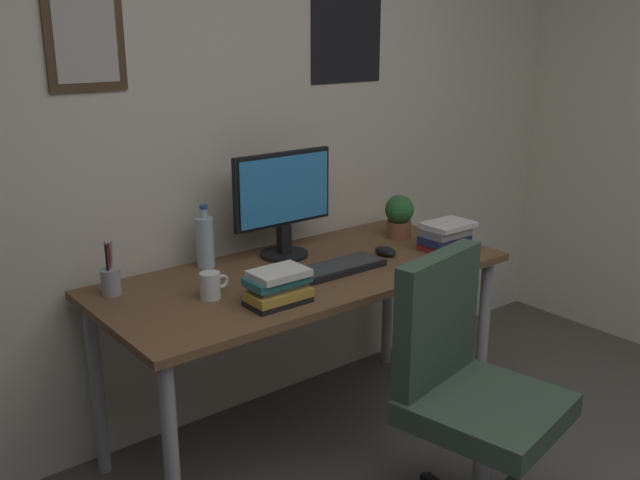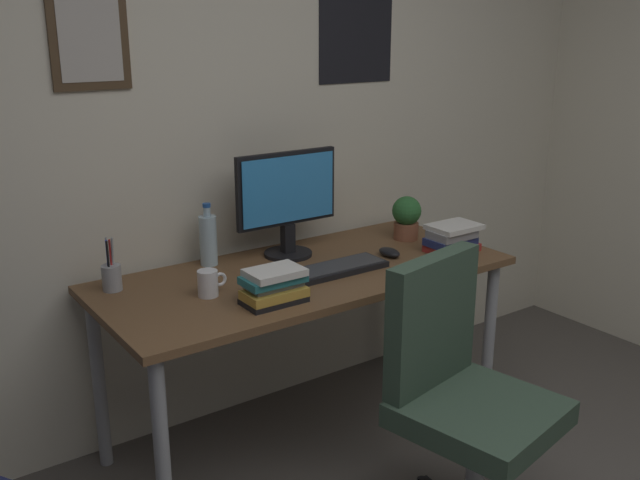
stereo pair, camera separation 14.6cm
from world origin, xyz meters
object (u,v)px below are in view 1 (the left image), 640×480
pen_cup (111,280)px  book_stack_left (278,287)px  water_bottle (205,241)px  office_chair (466,383)px  coffee_mug_near (211,285)px  potted_plant (399,215)px  keyboard (334,269)px  monitor (283,200)px  computer_mouse (385,251)px  book_stack_right (446,236)px

pen_cup → book_stack_left: bearing=-46.4°
water_bottle → pen_cup: bearing=-171.9°
office_chair → pen_cup: office_chair is taller
coffee_mug_near → office_chair: bearing=-52.8°
potted_plant → book_stack_left: (-0.88, -0.31, -0.04)m
keyboard → potted_plant: size_ratio=2.21×
monitor → pen_cup: bearing=178.4°
computer_mouse → coffee_mug_near: size_ratio=1.00×
potted_plant → book_stack_left: potted_plant is taller
water_bottle → coffee_mug_near: 0.35m
monitor → potted_plant: bearing=-10.7°
computer_mouse → coffee_mug_near: 0.82m
office_chair → pen_cup: size_ratio=4.75×
office_chair → coffee_mug_near: (-0.54, 0.71, 0.26)m
office_chair → pen_cup: 1.28m
monitor → potted_plant: 0.59m
computer_mouse → water_bottle: water_bottle is taller
monitor → book_stack_left: monitor is taller
coffee_mug_near → book_stack_right: 1.08m
office_chair → water_bottle: bearing=110.6°
water_bottle → book_stack_right: bearing=-25.6°
keyboard → book_stack_right: bearing=-7.7°
water_bottle → book_stack_left: (-0.00, -0.50, -0.05)m
water_bottle → coffee_mug_near: bearing=-116.8°
monitor → potted_plant: monitor is taller
computer_mouse → potted_plant: bearing=34.0°
water_bottle → book_stack_right: (0.92, -0.44, -0.05)m
book_stack_right → book_stack_left: bearing=-176.4°
keyboard → book_stack_left: 0.39m
monitor → keyboard: bearing=-83.0°
keyboard → coffee_mug_near: coffee_mug_near is taller
keyboard → pen_cup: 0.83m
monitor → computer_mouse: monitor is taller
computer_mouse → water_bottle: 0.74m
office_chair → book_stack_left: 0.71m
office_chair → pen_cup: (-0.80, 0.96, 0.27)m
monitor → coffee_mug_near: size_ratio=4.17×
office_chair → book_stack_right: office_chair is taller
water_bottle → pen_cup: size_ratio=1.26×
keyboard → computer_mouse: size_ratio=3.91×
pen_cup → book_stack_right: bearing=-15.9°
potted_plant → monitor: bearing=169.3°
office_chair → coffee_mug_near: size_ratio=8.61×
book_stack_left → book_stack_right: size_ratio=0.98×
water_bottle → potted_plant: 0.90m
office_chair → water_bottle: (-0.38, 1.02, 0.32)m
coffee_mug_near → potted_plant: bearing=6.8°
potted_plant → pen_cup: 1.31m
office_chair → water_bottle: size_ratio=3.76×
potted_plant → book_stack_right: bearing=-82.5°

